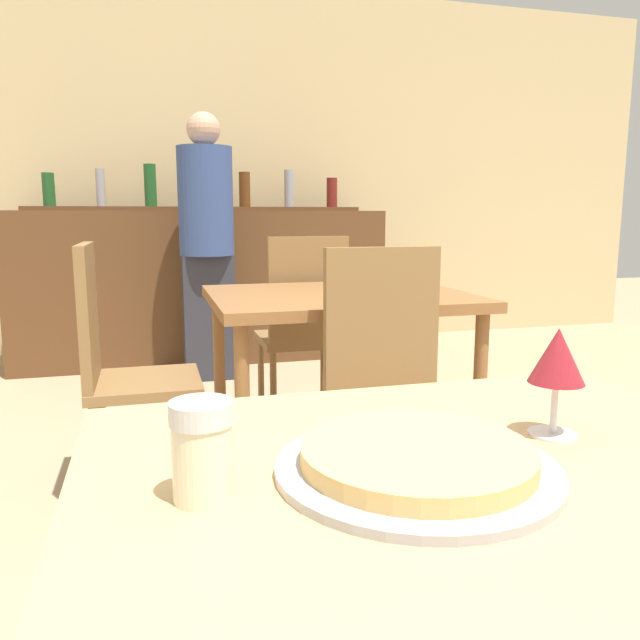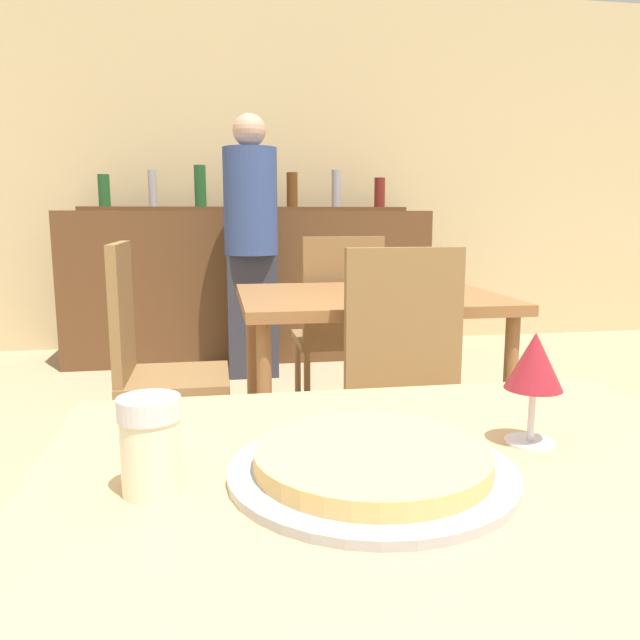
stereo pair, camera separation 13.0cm
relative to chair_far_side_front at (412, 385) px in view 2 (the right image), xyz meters
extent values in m
cube|color=#D1B784|center=(-0.34, 3.34, 0.86)|extent=(8.00, 0.05, 2.80)
cube|color=tan|center=(-0.34, -1.06, 0.18)|extent=(0.96, 0.74, 0.04)
cylinder|color=tan|center=(-0.76, -0.75, -0.19)|extent=(0.05, 0.05, 0.70)
cylinder|color=tan|center=(0.08, -0.75, -0.19)|extent=(0.05, 0.05, 0.70)
cube|color=brown|center=(0.00, 0.57, 0.19)|extent=(0.99, 0.82, 0.04)
cylinder|color=brown|center=(-0.43, 0.22, -0.18)|extent=(0.05, 0.05, 0.71)
cylinder|color=brown|center=(0.43, 0.22, -0.18)|extent=(0.05, 0.05, 0.71)
cylinder|color=brown|center=(-0.43, 0.92, -0.18)|extent=(0.05, 0.05, 0.71)
cylinder|color=brown|center=(0.43, 0.92, -0.18)|extent=(0.05, 0.05, 0.71)
cube|color=brown|center=(-0.34, 2.83, 0.00)|extent=(2.60, 0.56, 1.08)
cube|color=brown|center=(-0.34, 2.97, 0.56)|extent=(2.39, 0.24, 0.03)
cylinder|color=#1E5123|center=(-1.36, 2.97, 0.68)|extent=(0.08, 0.08, 0.23)
cylinder|color=#9999A3|center=(-1.02, 2.97, 0.70)|extent=(0.06, 0.06, 0.26)
cylinder|color=#1E5123|center=(-0.68, 2.97, 0.72)|extent=(0.09, 0.09, 0.30)
cylinder|color=#1E5123|center=(-0.34, 2.97, 0.69)|extent=(0.08, 0.08, 0.24)
cylinder|color=#5B3314|center=(0.00, 2.97, 0.70)|extent=(0.08, 0.08, 0.25)
cylinder|color=#9999A3|center=(0.34, 2.97, 0.71)|extent=(0.07, 0.07, 0.28)
cylinder|color=maroon|center=(0.68, 2.97, 0.68)|extent=(0.08, 0.08, 0.22)
cube|color=olive|center=(0.00, -0.09, -0.10)|extent=(0.40, 0.40, 0.04)
cube|color=olive|center=(0.00, 0.10, 0.17)|extent=(0.38, 0.04, 0.50)
cylinder|color=olive|center=(-0.17, -0.26, -0.33)|extent=(0.03, 0.03, 0.42)
cylinder|color=olive|center=(0.17, -0.26, -0.33)|extent=(0.03, 0.03, 0.42)
cylinder|color=olive|center=(-0.17, 0.08, -0.33)|extent=(0.03, 0.03, 0.42)
cylinder|color=olive|center=(0.17, 0.08, -0.33)|extent=(0.03, 0.03, 0.42)
cube|color=olive|center=(0.00, 1.23, -0.10)|extent=(0.40, 0.40, 0.04)
cube|color=olive|center=(0.00, 1.05, 0.17)|extent=(0.38, 0.04, 0.50)
cylinder|color=olive|center=(0.17, 1.40, -0.33)|extent=(0.03, 0.03, 0.42)
cylinder|color=olive|center=(-0.17, 1.40, -0.33)|extent=(0.03, 0.03, 0.42)
cylinder|color=olive|center=(0.17, 1.06, -0.33)|extent=(0.03, 0.03, 0.42)
cylinder|color=olive|center=(-0.17, 1.06, -0.33)|extent=(0.03, 0.03, 0.42)
cube|color=olive|center=(-0.74, 0.57, -0.10)|extent=(0.40, 0.40, 0.04)
cube|color=olive|center=(-0.93, 0.57, 0.17)|extent=(0.04, 0.38, 0.50)
cylinder|color=olive|center=(-0.57, 0.40, -0.33)|extent=(0.03, 0.03, 0.42)
cylinder|color=olive|center=(-0.57, 0.74, -0.33)|extent=(0.03, 0.03, 0.42)
cylinder|color=olive|center=(-0.91, 0.40, -0.33)|extent=(0.03, 0.03, 0.42)
cylinder|color=olive|center=(-0.91, 0.74, -0.33)|extent=(0.03, 0.03, 0.42)
cylinder|color=#A3A3A8|center=(-0.40, -1.07, 0.20)|extent=(0.35, 0.35, 0.01)
cylinder|color=#E0B266|center=(-0.40, -1.07, 0.22)|extent=(0.29, 0.29, 0.02)
cylinder|color=beige|center=(-0.66, -1.07, 0.24)|extent=(0.07, 0.07, 0.09)
cylinder|color=silver|center=(-0.66, -1.07, 0.30)|extent=(0.07, 0.07, 0.03)
cube|color=#2D2D38|center=(-0.35, 2.25, -0.14)|extent=(0.32, 0.18, 0.80)
cylinder|color=#33477F|center=(-0.35, 2.25, 0.59)|extent=(0.34, 0.34, 0.67)
sphere|color=tan|center=(-0.35, 2.25, 1.03)|extent=(0.21, 0.21, 0.21)
cylinder|color=silver|center=(-0.15, -1.00, 0.20)|extent=(0.07, 0.07, 0.00)
cylinder|color=silver|center=(-0.15, -1.00, 0.24)|extent=(0.01, 0.01, 0.07)
cone|color=maroon|center=(-0.15, -1.00, 0.32)|extent=(0.08, 0.08, 0.08)
camera|label=1|loc=(-0.71, -1.74, 0.52)|focal=35.00mm
camera|label=2|loc=(-0.58, -1.77, 0.52)|focal=35.00mm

